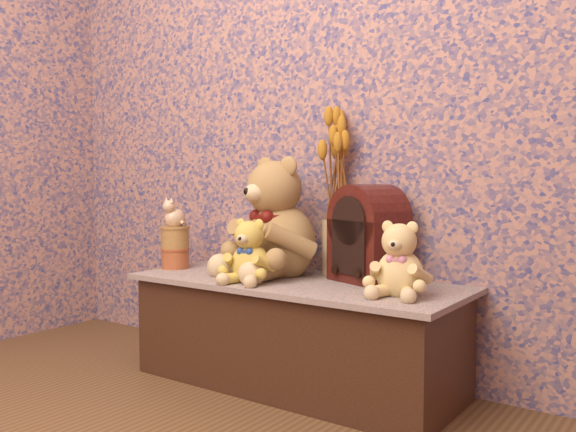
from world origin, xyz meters
name	(u,v)px	position (x,y,z in m)	size (l,w,h in m)	color
display_shelf	(296,333)	(0.00, 1.25, 0.20)	(1.26, 0.52, 0.40)	#354D6D
teddy_large	(279,212)	(-0.12, 1.31, 0.64)	(0.39, 0.46, 0.49)	olive
teddy_medium	(251,248)	(-0.11, 1.12, 0.52)	(0.20, 0.23, 0.25)	gold
teddy_small	(400,255)	(0.44, 1.20, 0.52)	(0.20, 0.24, 0.26)	#DEB969
cathedral_radio	(369,233)	(0.24, 1.38, 0.57)	(0.26, 0.19, 0.36)	#39100A
ceramic_vase	(339,248)	(0.08, 1.43, 0.50)	(0.13, 0.13, 0.21)	tan
dried_stalks	(339,170)	(0.08, 1.43, 0.80)	(0.20, 0.20, 0.39)	#B6701D
biscuit_tin_lower	(175,258)	(-0.58, 1.20, 0.44)	(0.11, 0.11, 0.08)	#BD7737
biscuit_tin_upper	(175,238)	(-0.58, 1.20, 0.52)	(0.12, 0.12, 0.09)	tan
cat_figurine	(175,212)	(-0.58, 1.20, 0.63)	(0.09, 0.10, 0.13)	silver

